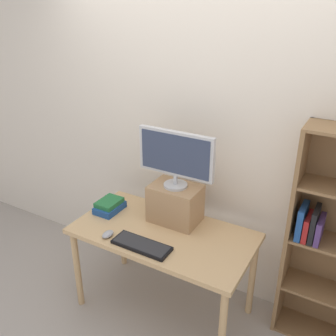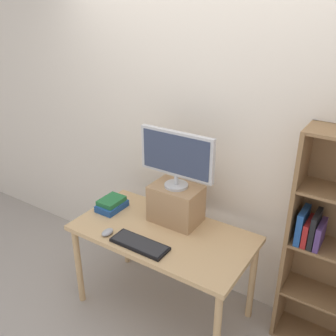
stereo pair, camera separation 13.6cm
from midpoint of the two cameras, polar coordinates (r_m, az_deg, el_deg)
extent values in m
plane|color=#9E9389|center=(3.24, 0.55, -20.42)|extent=(12.00, 12.00, 0.00)
cube|color=beige|center=(2.92, 6.26, 4.60)|extent=(7.00, 0.08, 2.60)
cube|color=tan|center=(2.78, 0.61, -9.95)|extent=(1.32, 0.69, 0.04)
cylinder|color=tan|center=(3.14, -12.24, -14.36)|extent=(0.05, 0.05, 0.70)
cylinder|color=tan|center=(2.62, 9.06, -23.83)|extent=(0.05, 0.05, 0.70)
cylinder|color=tan|center=(3.49, -5.31, -9.43)|extent=(0.05, 0.05, 0.70)
cylinder|color=tan|center=(3.02, 14.02, -16.32)|extent=(0.05, 0.05, 0.70)
cube|color=olive|center=(2.76, 19.60, -9.90)|extent=(0.03, 0.28, 1.59)
cube|color=olive|center=(2.96, 25.18, -17.83)|extent=(0.66, 0.27, 0.02)
cube|color=navy|center=(2.65, 21.17, -8.13)|extent=(0.04, 0.20, 0.23)
cube|color=maroon|center=(2.66, 21.96, -8.91)|extent=(0.03, 0.20, 0.17)
cube|color=black|center=(2.64, 22.88, -8.55)|extent=(0.03, 0.20, 0.23)
cube|color=#4C336B|center=(2.66, 23.58, -9.31)|extent=(0.03, 0.20, 0.17)
cube|color=#A87F56|center=(2.83, 2.60, -5.46)|extent=(0.37, 0.26, 0.29)
cylinder|color=#B7B7BA|center=(2.75, 2.66, -2.66)|extent=(0.18, 0.18, 0.02)
cylinder|color=#B7B7BA|center=(2.73, 2.68, -1.77)|extent=(0.03, 0.03, 0.08)
cube|color=#B7B7BA|center=(2.65, 2.77, 2.17)|extent=(0.59, 0.04, 0.33)
cube|color=#2D3851|center=(2.63, 2.55, 2.03)|extent=(0.54, 0.00, 0.29)
cube|color=black|center=(2.63, -2.83, -11.55)|extent=(0.42, 0.16, 0.02)
cube|color=#28282B|center=(2.62, -2.83, -11.33)|extent=(0.39, 0.14, 0.00)
ellipsoid|color=#99999E|center=(2.76, -7.79, -9.69)|extent=(0.06, 0.10, 0.04)
cube|color=navy|center=(3.05, -7.27, -5.79)|extent=(0.17, 0.24, 0.05)
cube|color=#236B38|center=(3.04, -7.34, -4.99)|extent=(0.15, 0.20, 0.04)
camera|label=1|loc=(0.07, -88.49, 0.69)|focal=40.00mm
camera|label=2|loc=(0.07, 91.51, -0.69)|focal=40.00mm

